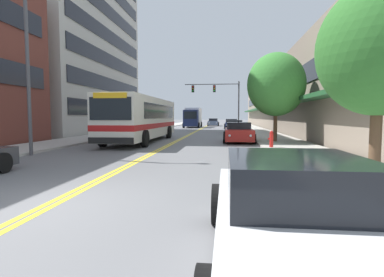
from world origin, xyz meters
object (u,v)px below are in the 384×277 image
(car_red_parked_right_mid, at_px, (238,133))
(box_truck, at_px, (193,117))
(street_tree_right_near, at_px, (379,50))
(car_black_parked_right_far, at_px, (235,127))
(street_tree_right_mid, at_px, (276,85))
(fire_hydrant, at_px, (271,139))
(street_lamp_left_near, at_px, (32,42))
(car_white_parked_right_foreground, at_px, (297,217))
(car_charcoal_parked_left_near, at_px, (158,127))
(city_bus, at_px, (143,117))
(car_navy_parked_right_end, at_px, (231,124))
(traffic_signal_mast, at_px, (220,95))
(car_slate_blue_moving_lead, at_px, (213,122))

(car_red_parked_right_mid, distance_m, box_truck, 27.96)
(street_tree_right_near, bearing_deg, car_black_parked_right_far, 96.16)
(street_tree_right_mid, height_order, fire_hydrant, street_tree_right_mid)
(street_tree_right_near, relative_size, street_tree_right_mid, 0.83)
(box_truck, xyz_separation_m, street_lamp_left_near, (-3.26, -35.67, 3.43))
(street_lamp_left_near, xyz_separation_m, fire_hydrant, (11.00, 3.80, -4.49))
(car_white_parked_right_foreground, relative_size, car_black_parked_right_far, 0.92)
(street_tree_right_mid, xyz_separation_m, fire_hydrant, (-0.81, -3.88, -3.29))
(car_charcoal_parked_left_near, xyz_separation_m, car_red_parked_right_mid, (8.64, -12.91, 0.05))
(city_bus, bearing_deg, street_tree_right_near, -54.45)
(car_navy_parked_right_end, relative_size, fire_hydrant, 5.24)
(box_truck, bearing_deg, street_tree_right_near, -77.69)
(car_charcoal_parked_left_near, height_order, traffic_signal_mast, traffic_signal_mast)
(car_slate_blue_moving_lead, bearing_deg, street_tree_right_mid, -81.18)
(box_truck, bearing_deg, car_white_parked_right_foreground, -82.22)
(car_charcoal_parked_left_near, xyz_separation_m, car_white_parked_right_foreground, (8.58, -30.43, 0.01))
(car_red_parked_right_mid, distance_m, fire_hydrant, 4.88)
(fire_hydrant, bearing_deg, car_black_parked_right_far, 95.51)
(car_navy_parked_right_end, relative_size, traffic_signal_mast, 0.63)
(city_bus, relative_size, car_black_parked_right_far, 2.44)
(car_black_parked_right_far, height_order, street_tree_right_mid, street_tree_right_mid)
(car_red_parked_right_mid, bearing_deg, street_lamp_left_near, -138.28)
(car_slate_blue_moving_lead, bearing_deg, car_black_parked_right_far, -82.34)
(car_red_parked_right_mid, height_order, street_tree_right_near, street_tree_right_near)
(car_black_parked_right_far, xyz_separation_m, car_slate_blue_moving_lead, (-3.24, 24.05, 0.03))
(street_tree_right_near, bearing_deg, car_slate_blue_moving_lead, 96.91)
(traffic_signal_mast, bearing_deg, fire_hydrant, -82.26)
(car_red_parked_right_mid, bearing_deg, street_tree_right_near, -78.66)
(car_white_parked_right_foreground, height_order, fire_hydrant, car_white_parked_right_foreground)
(car_slate_blue_moving_lead, relative_size, street_lamp_left_near, 0.53)
(car_black_parked_right_far, distance_m, car_slate_blue_moving_lead, 24.27)
(box_truck, distance_m, street_lamp_left_near, 35.98)
(car_black_parked_right_far, relative_size, fire_hydrant, 5.58)
(car_white_parked_right_foreground, bearing_deg, car_black_parked_right_far, 89.77)
(car_slate_blue_moving_lead, distance_m, fire_hydrant, 40.01)
(city_bus, height_order, street_tree_right_near, street_tree_right_near)
(car_white_parked_right_foreground, distance_m, traffic_signal_mast, 37.17)
(car_red_parked_right_mid, height_order, fire_hydrant, car_red_parked_right_mid)
(car_slate_blue_moving_lead, distance_m, street_tree_right_mid, 36.42)
(car_navy_parked_right_end, bearing_deg, car_charcoal_parked_left_near, -129.82)
(city_bus, xyz_separation_m, car_slate_blue_moving_lead, (3.57, 35.30, -1.06))
(car_black_parked_right_far, xyz_separation_m, street_lamp_left_near, (-9.49, -19.47, 4.42))
(car_red_parked_right_mid, relative_size, car_slate_blue_moving_lead, 1.04)
(car_navy_parked_right_end, height_order, fire_hydrant, car_navy_parked_right_end)
(car_black_parked_right_far, bearing_deg, car_slate_blue_moving_lead, 97.66)
(traffic_signal_mast, bearing_deg, street_tree_right_near, -82.37)
(car_white_parked_right_foreground, xyz_separation_m, box_truck, (-6.11, 44.77, 1.02))
(fire_hydrant, bearing_deg, street_tree_right_mid, 78.14)
(box_truck, distance_m, fire_hydrant, 32.81)
(car_charcoal_parked_left_near, bearing_deg, car_white_parked_right_foreground, -74.26)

